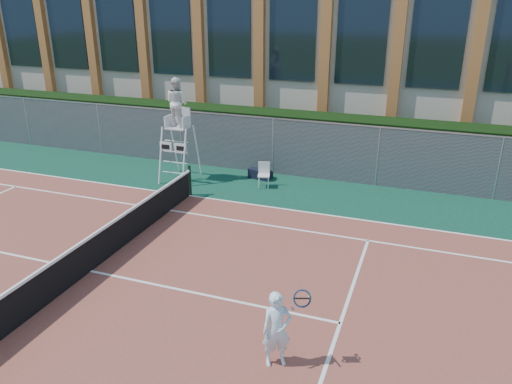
% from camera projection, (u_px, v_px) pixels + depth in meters
% --- Properties ---
extents(ground, '(120.00, 120.00, 0.00)m').
position_uv_depth(ground, '(90.00, 272.00, 12.68)').
color(ground, '#233814').
extents(apron, '(36.00, 20.00, 0.01)m').
position_uv_depth(apron, '(114.00, 254.00, 13.55)').
color(apron, '#0C3626').
rests_on(apron, ground).
extents(tennis_court, '(23.77, 10.97, 0.02)m').
position_uv_depth(tennis_court, '(90.00, 271.00, 12.67)').
color(tennis_court, brown).
rests_on(tennis_court, apron).
extents(tennis_net, '(0.10, 11.30, 1.10)m').
position_uv_depth(tennis_net, '(88.00, 253.00, 12.48)').
color(tennis_net, black).
rests_on(tennis_net, ground).
extents(fence, '(40.00, 0.06, 2.20)m').
position_uv_depth(fence, '(226.00, 142.00, 19.98)').
color(fence, '#595E60').
rests_on(fence, ground).
extents(hedge, '(40.00, 1.40, 2.20)m').
position_uv_depth(hedge, '(237.00, 135.00, 21.03)').
color(hedge, black).
rests_on(hedge, ground).
extents(building, '(45.00, 10.60, 8.22)m').
position_uv_depth(building, '(291.00, 44.00, 26.87)').
color(building, '#C1B4A0').
rests_on(building, ground).
extents(umpire_chair, '(1.09, 1.67, 3.89)m').
position_uv_depth(umpire_chair, '(177.00, 105.00, 18.17)').
color(umpire_chair, white).
rests_on(umpire_chair, ground).
extents(plastic_chair, '(0.52, 0.52, 0.91)m').
position_uv_depth(plastic_chair, '(264.00, 172.00, 18.21)').
color(plastic_chair, silver).
rests_on(plastic_chair, apron).
extents(sports_bag_near, '(0.90, 0.49, 0.37)m').
position_uv_depth(sports_bag_near, '(260.00, 174.00, 19.09)').
color(sports_bag_near, black).
rests_on(sports_bag_near, apron).
extents(sports_bag_far, '(0.65, 0.34, 0.25)m').
position_uv_depth(sports_bag_far, '(265.00, 174.00, 19.25)').
color(sports_bag_far, black).
rests_on(sports_bag_far, apron).
extents(tennis_player, '(0.93, 0.72, 1.56)m').
position_uv_depth(tennis_player, '(277.00, 329.00, 9.21)').
color(tennis_player, white).
rests_on(tennis_player, tennis_court).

